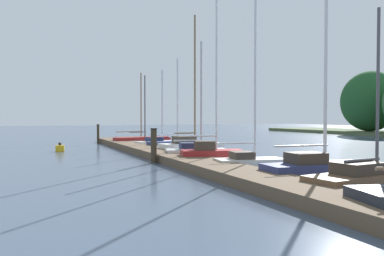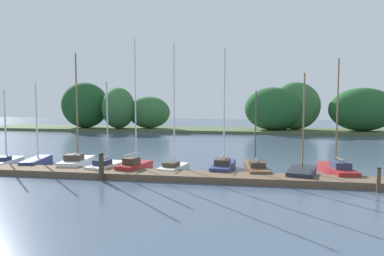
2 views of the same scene
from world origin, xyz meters
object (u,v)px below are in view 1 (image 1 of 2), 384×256
object	(u,v)px
sailboat_7	(252,159)
channel_buoy_0	(60,148)
sailboat_8	(320,167)
mooring_piling_0	(98,134)
sailboat_2	(160,142)
mooring_piling_1	(154,145)
sailboat_0	(140,139)
sailboat_4	(192,146)
sailboat_9	(372,179)
sailboat_1	(144,140)
sailboat_3	(176,144)
sailboat_5	(198,152)
sailboat_6	(213,153)

from	to	relation	value
sailboat_7	channel_buoy_0	world-z (taller)	sailboat_7
sailboat_8	mooring_piling_0	size ratio (longest dim) A/B	5.26
sailboat_2	sailboat_7	bearing A→B (deg)	-102.04
mooring_piling_0	mooring_piling_1	size ratio (longest dim) A/B	0.96
sailboat_0	sailboat_4	bearing A→B (deg)	-92.01
sailboat_4	sailboat_9	xyz separation A→B (m)	(11.70, 0.39, -0.11)
mooring_piling_1	sailboat_7	bearing A→B (deg)	39.24
sailboat_4	sailboat_8	size ratio (longest dim) A/B	0.98
sailboat_4	sailboat_9	size ratio (longest dim) A/B	1.50
sailboat_1	channel_buoy_0	world-z (taller)	sailboat_1
sailboat_2	mooring_piling_0	distance (m)	6.54
sailboat_3	mooring_piling_1	world-z (taller)	sailboat_3
sailboat_2	sailboat_7	distance (m)	11.94
sailboat_4	mooring_piling_1	distance (m)	4.51
sailboat_4	channel_buoy_0	distance (m)	7.88
sailboat_7	mooring_piling_0	world-z (taller)	sailboat_7
sailboat_3	sailboat_9	xyz separation A→B (m)	(14.77, 0.15, -0.03)
sailboat_1	sailboat_8	distance (m)	17.87
sailboat_1	sailboat_8	bearing A→B (deg)	-96.86
sailboat_4	sailboat_7	size ratio (longest dim) A/B	0.95
sailboat_2	sailboat_4	bearing A→B (deg)	-100.01
sailboat_4	channel_buoy_0	size ratio (longest dim) A/B	13.86
sailboat_5	sailboat_7	size ratio (longest dim) A/B	0.71
sailboat_9	channel_buoy_0	xyz separation A→B (m)	(-16.08, -6.93, -0.12)
sailboat_8	sailboat_3	bearing A→B (deg)	93.99
sailboat_3	sailboat_9	size ratio (longest dim) A/B	1.12
sailboat_8	channel_buoy_0	xyz separation A→B (m)	(-14.10, -6.86, -0.22)
sailboat_4	sailboat_6	bearing A→B (deg)	-106.98
sailboat_1	sailboat_9	distance (m)	19.85
sailboat_7	mooring_piling_0	xyz separation A→B (m)	(-17.66, -2.84, 0.35)
sailboat_3	channel_buoy_0	distance (m)	6.91
sailboat_9	sailboat_5	bearing A→B (deg)	90.44
sailboat_0	mooring_piling_1	world-z (taller)	sailboat_0
sailboat_8	mooring_piling_1	bearing A→B (deg)	121.90
sailboat_7	channel_buoy_0	size ratio (longest dim) A/B	14.59
sailboat_1	mooring_piling_1	world-z (taller)	sailboat_1
sailboat_5	sailboat_7	world-z (taller)	sailboat_7
sailboat_0	sailboat_3	world-z (taller)	sailboat_3
sailboat_4	mooring_piling_0	distance (m)	11.47
sailboat_3	sailboat_7	world-z (taller)	sailboat_7
mooring_piling_0	mooring_piling_1	bearing A→B (deg)	-0.04
sailboat_4	sailboat_7	world-z (taller)	sailboat_7
sailboat_9	mooring_piling_1	size ratio (longest dim) A/B	3.29
sailboat_6	channel_buoy_0	size ratio (longest dim) A/B	15.05
sailboat_0	mooring_piling_0	world-z (taller)	sailboat_0
sailboat_1	sailboat_7	distance (m)	14.79
sailboat_3	sailboat_6	world-z (taller)	sailboat_6
sailboat_7	sailboat_8	bearing A→B (deg)	-67.58
sailboat_1	mooring_piling_0	distance (m)	4.04
mooring_piling_0	sailboat_8	bearing A→B (deg)	9.62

